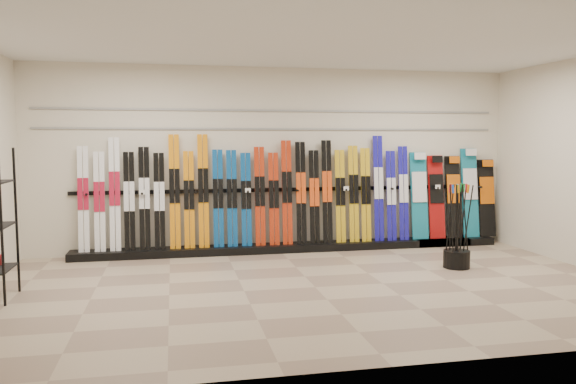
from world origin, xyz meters
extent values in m
plane|color=#89715E|center=(0.00, 0.00, 0.00)|extent=(8.00, 8.00, 0.00)
plane|color=beige|center=(0.00, 2.50, 1.50)|extent=(8.00, 0.00, 8.00)
plane|color=silver|center=(0.00, 0.00, 3.00)|extent=(8.00, 8.00, 0.00)
cube|color=black|center=(0.22, 2.28, 0.06)|extent=(8.00, 0.40, 0.12)
cube|color=white|center=(-3.05, 2.31, 0.92)|extent=(0.17, 0.18, 1.61)
cube|color=white|center=(-2.82, 2.31, 0.88)|extent=(0.17, 0.17, 1.52)
cube|color=white|center=(-2.59, 2.32, 0.99)|extent=(0.17, 0.19, 1.74)
cube|color=black|center=(-2.38, 2.31, 0.88)|extent=(0.17, 0.17, 1.52)
cube|color=black|center=(-2.15, 2.31, 0.92)|extent=(0.17, 0.18, 1.60)
cube|color=black|center=(-1.92, 2.31, 0.87)|extent=(0.17, 0.17, 1.50)
cube|color=orange|center=(-1.69, 2.32, 1.01)|extent=(0.17, 0.20, 1.79)
cube|color=orange|center=(-1.47, 2.31, 0.88)|extent=(0.17, 0.17, 1.53)
cube|color=orange|center=(-1.24, 2.32, 1.02)|extent=(0.17, 0.20, 1.79)
cube|color=navy|center=(-1.01, 2.31, 0.89)|extent=(0.17, 0.17, 1.55)
cube|color=navy|center=(-0.79, 2.31, 0.89)|extent=(0.17, 0.17, 1.54)
cube|color=navy|center=(-0.56, 2.31, 0.87)|extent=(0.17, 0.17, 1.50)
cube|color=#B12B0F|center=(-0.34, 2.31, 0.91)|extent=(0.17, 0.18, 1.59)
cube|color=#B12B0F|center=(-0.11, 2.31, 0.87)|extent=(0.17, 0.17, 1.50)
cube|color=#B12B0F|center=(0.11, 2.32, 0.97)|extent=(0.17, 0.19, 1.69)
cube|color=black|center=(0.35, 2.32, 0.95)|extent=(0.17, 0.19, 1.67)
cube|color=black|center=(0.57, 2.31, 0.89)|extent=(0.17, 0.17, 1.53)
cube|color=black|center=(0.79, 2.32, 0.97)|extent=(0.17, 0.19, 1.70)
cube|color=gold|center=(1.02, 2.31, 0.89)|extent=(0.17, 0.17, 1.54)
cube|color=gold|center=(1.25, 2.31, 0.92)|extent=(0.17, 0.18, 1.61)
cube|color=gold|center=(1.47, 2.31, 0.90)|extent=(0.17, 0.18, 1.57)
cube|color=#1A1698|center=(1.69, 2.32, 1.01)|extent=(0.17, 0.20, 1.77)
cube|color=#1A1698|center=(1.92, 2.31, 0.88)|extent=(0.17, 0.17, 1.52)
cube|color=#1A1698|center=(2.14, 2.31, 0.92)|extent=(0.17, 0.18, 1.59)
cube|color=#14728C|center=(2.45, 2.35, 0.86)|extent=(0.29, 0.23, 1.49)
cube|color=#990C0C|center=(2.77, 2.35, 0.83)|extent=(0.28, 0.22, 1.43)
cube|color=black|center=(3.09, 2.35, 0.83)|extent=(0.27, 0.22, 1.42)
cube|color=#14728C|center=(3.41, 2.36, 0.89)|extent=(0.30, 0.24, 1.55)
cube|color=black|center=(3.73, 2.35, 0.80)|extent=(0.30, 0.21, 1.35)
cylinder|color=black|center=(2.25, 0.62, 0.12)|extent=(0.37, 0.37, 0.25)
cylinder|color=black|center=(2.26, 0.65, 0.61)|extent=(0.07, 0.13, 1.18)
cylinder|color=black|center=(2.22, 0.58, 0.61)|extent=(0.03, 0.11, 1.18)
cylinder|color=black|center=(2.13, 0.57, 0.61)|extent=(0.06, 0.12, 1.18)
cylinder|color=black|center=(2.35, 0.73, 0.61)|extent=(0.02, 0.08, 1.18)
cylinder|color=black|center=(2.14, 0.67, 0.61)|extent=(0.12, 0.05, 1.18)
cylinder|color=black|center=(2.34, 0.54, 0.61)|extent=(0.10, 0.13, 1.17)
cylinder|color=black|center=(2.24, 0.60, 0.61)|extent=(0.10, 0.06, 1.18)
cylinder|color=black|center=(2.21, 0.59, 0.61)|extent=(0.05, 0.03, 1.18)
cylinder|color=black|center=(2.38, 0.64, 0.61)|extent=(0.15, 0.04, 1.18)
cylinder|color=black|center=(2.18, 0.71, 0.61)|extent=(0.03, 0.02, 1.18)
cylinder|color=black|center=(2.24, 0.64, 0.61)|extent=(0.04, 0.03, 1.18)
cylinder|color=black|center=(2.37, 0.70, 0.61)|extent=(0.10, 0.02, 1.18)
cube|color=gray|center=(0.00, 2.48, 2.00)|extent=(7.60, 0.02, 0.03)
cube|color=gray|center=(0.00, 2.48, 2.30)|extent=(7.60, 0.02, 0.03)
camera|label=1|loc=(-1.71, -6.62, 1.83)|focal=35.00mm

